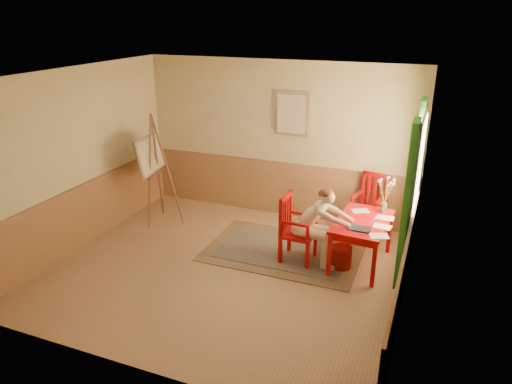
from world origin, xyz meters
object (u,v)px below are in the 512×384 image
at_px(chair_left, 295,229).
at_px(easel, 152,159).
at_px(figure, 316,223).
at_px(table, 362,226).
at_px(laptop, 364,227).
at_px(chair_back, 370,206).

height_order(chair_left, easel, easel).
bearing_deg(figure, easel, 171.17).
relative_size(table, easel, 0.63).
relative_size(chair_left, easel, 0.53).
relative_size(figure, laptop, 3.36).
relative_size(table, figure, 1.02).
relative_size(table, chair_back, 1.17).
distance_m(table, chair_left, 0.98).
xyz_separation_m(table, easel, (-3.70, 0.23, 0.53)).
relative_size(chair_left, chair_back, 0.98).
bearing_deg(figure, table, 21.05).
distance_m(chair_left, laptop, 1.04).
bearing_deg(laptop, chair_left, 175.34).
relative_size(chair_left, laptop, 2.84).
bearing_deg(figure, chair_back, 65.56).
relative_size(chair_left, figure, 0.85).
height_order(table, chair_left, chair_left).
relative_size(chair_back, easel, 0.54).
relative_size(chair_back, laptop, 2.91).
height_order(chair_back, laptop, chair_back).
xyz_separation_m(laptop, easel, (-3.76, 0.55, 0.40)).
bearing_deg(figure, laptop, -5.85).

